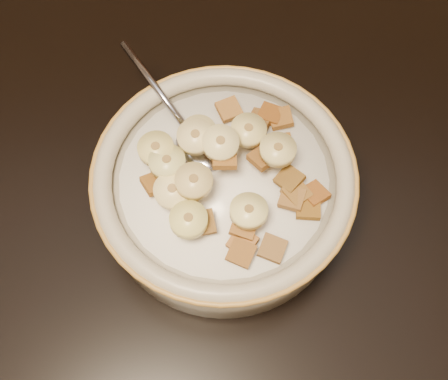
{
  "coord_description": "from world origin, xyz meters",
  "views": [
    {
      "loc": [
        0.11,
        -0.07,
        1.24
      ],
      "look_at": [
        0.11,
        0.15,
        0.78
      ],
      "focal_mm": 45.0,
      "sensor_mm": 36.0,
      "label": 1
    }
  ],
  "objects_px": {
    "table": "(98,363)",
    "spoon": "(201,148)",
    "chair": "(202,52)",
    "cereal_bowl": "(224,192)"
  },
  "relations": [
    {
      "from": "table",
      "to": "chair",
      "type": "xyz_separation_m",
      "value": [
        0.06,
        0.55,
        -0.25
      ]
    },
    {
      "from": "cereal_bowl",
      "to": "spoon",
      "type": "distance_m",
      "value": 0.05
    },
    {
      "from": "table",
      "to": "cereal_bowl",
      "type": "height_order",
      "value": "cereal_bowl"
    },
    {
      "from": "table",
      "to": "spoon",
      "type": "bearing_deg",
      "value": 62.11
    },
    {
      "from": "chair",
      "to": "table",
      "type": "bearing_deg",
      "value": -100.82
    },
    {
      "from": "chair",
      "to": "spoon",
      "type": "xyz_separation_m",
      "value": [
        0.03,
        -0.38,
        0.33
      ]
    },
    {
      "from": "chair",
      "to": "spoon",
      "type": "height_order",
      "value": "chair"
    },
    {
      "from": "chair",
      "to": "spoon",
      "type": "distance_m",
      "value": 0.5
    },
    {
      "from": "spoon",
      "to": "table",
      "type": "bearing_deg",
      "value": 26.52
    },
    {
      "from": "chair",
      "to": "cereal_bowl",
      "type": "distance_m",
      "value": 0.51
    }
  ]
}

